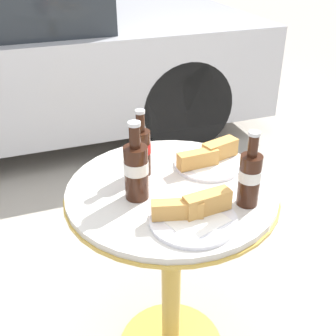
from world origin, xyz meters
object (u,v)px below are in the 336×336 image
(lunch_plate_near, at_px, (194,213))
(lunch_plate_far, at_px, (209,159))
(bistro_table, at_px, (171,237))
(cola_bottle_right, at_px, (136,169))
(cola_bottle_left, at_px, (141,150))
(cola_bottle_center, at_px, (250,177))

(lunch_plate_near, xyz_separation_m, lunch_plate_far, (0.17, 0.26, 0.00))
(bistro_table, relative_size, cola_bottle_right, 3.12)
(lunch_plate_near, bearing_deg, lunch_plate_far, 57.39)
(cola_bottle_right, distance_m, lunch_plate_far, 0.31)
(lunch_plate_far, bearing_deg, cola_bottle_left, 173.87)
(bistro_table, height_order, cola_bottle_center, cola_bottle_center)
(cola_bottle_left, xyz_separation_m, lunch_plate_far, (0.23, -0.02, -0.06))
(lunch_plate_near, bearing_deg, cola_bottle_right, 124.93)
(bistro_table, xyz_separation_m, cola_bottle_center, (0.18, -0.16, 0.29))
(bistro_table, relative_size, lunch_plate_far, 3.27)
(bistro_table, height_order, cola_bottle_left, cola_bottle_left)
(cola_bottle_right, xyz_separation_m, lunch_plate_near, (0.11, -0.16, -0.07))
(cola_bottle_center, relative_size, lunch_plate_far, 0.99)
(lunch_plate_near, bearing_deg, cola_bottle_center, 6.57)
(cola_bottle_center, height_order, lunch_plate_near, cola_bottle_center)
(cola_bottle_center, height_order, lunch_plate_far, cola_bottle_center)
(cola_bottle_center, relative_size, lunch_plate_near, 0.94)
(cola_bottle_left, relative_size, cola_bottle_right, 0.91)
(cola_bottle_center, bearing_deg, cola_bottle_right, 154.00)
(cola_bottle_right, relative_size, lunch_plate_far, 1.05)
(cola_bottle_left, bearing_deg, cola_bottle_center, -48.46)
(cola_bottle_left, bearing_deg, bistro_table, -60.73)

